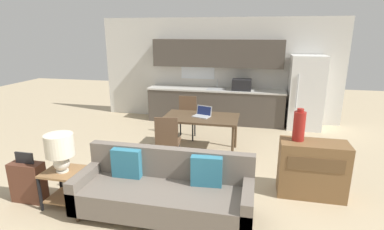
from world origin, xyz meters
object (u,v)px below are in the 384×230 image
dining_table (201,120)px  table_lamp (60,149)px  credenza (312,169)px  couch (165,191)px  refrigerator (306,93)px  dining_chair_far_left (187,116)px  dining_chair_near_left (168,139)px  laptop (203,114)px  suitcase (28,182)px  side_table (64,182)px  vase (299,126)px

dining_table → table_lamp: 2.74m
dining_table → credenza: size_ratio=1.54×
couch → refrigerator: bearing=62.1°
dining_chair_far_left → dining_chair_near_left: bearing=-93.1°
dining_table → credenza: 2.30m
dining_table → laptop: laptop is taller
couch → suitcase: 2.00m
dining_table → side_table: dining_table is taller
couch → dining_table: bearing=88.5°
side_table → suitcase: (-0.55, -0.03, -0.05)m
vase → side_table: bearing=-161.7°
couch → vase: vase is taller
laptop → vase: bearing=-20.9°
credenza → laptop: 2.32m
dining_table → couch: (-0.06, -2.20, -0.34)m
dining_table → suitcase: suitcase is taller
table_lamp → laptop: size_ratio=1.40×
couch → laptop: (0.08, 2.24, 0.45)m
side_table → credenza: (3.40, 1.00, 0.07)m
dining_chair_far_left → laptop: size_ratio=2.46×
couch → credenza: size_ratio=2.42×
couch → table_lamp: (-1.42, -0.10, 0.51)m
side_table → laptop: 2.81m
couch → table_lamp: size_ratio=4.29×
vase → laptop: (-1.64, 1.28, -0.27)m
refrigerator → side_table: 5.75m
couch → laptop: bearing=87.9°
dining_table → side_table: size_ratio=2.85×
couch → credenza: (1.96, 0.92, 0.08)m
dining_table → suitcase: bearing=-131.5°
dining_table → refrigerator: bearing=43.1°
couch → side_table: size_ratio=4.47×
couch → dining_chair_near_left: bearing=105.5°
refrigerator → side_table: size_ratio=3.52×
dining_table → side_table: 2.75m
refrigerator → suitcase: 6.14m
table_lamp → credenza: bearing=16.9°
dining_chair_far_left → suitcase: dining_chair_far_left is taller
table_lamp → vase: (3.14, 1.07, 0.21)m
dining_chair_far_left → table_lamp: bearing=-111.8°
laptop → couch: bearing=-75.1°
refrigerator → suitcase: (-4.26, -4.38, -0.60)m
credenza → refrigerator: bearing=84.7°
couch → credenza: couch is taller
dining_table → couch: couch is taller
table_lamp → credenza: (3.37, 1.02, -0.43)m
refrigerator → side_table: refrigerator is taller
table_lamp → vase: 3.32m
couch → suitcase: bearing=-176.9°
couch → suitcase: couch is taller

